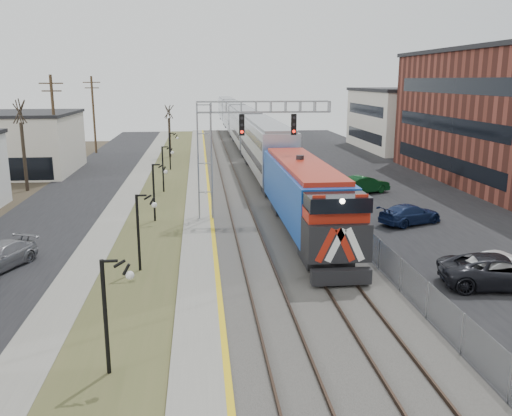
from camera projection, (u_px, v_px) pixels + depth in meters
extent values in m
cube|color=black|center=(67.00, 202.00, 43.30)|extent=(7.00, 120.00, 0.04)
cube|color=gray|center=(124.00, 200.00, 43.76)|extent=(2.00, 120.00, 0.08)
cube|color=#4B502A|center=(162.00, 199.00, 44.07)|extent=(4.00, 120.00, 0.06)
cube|color=gray|center=(199.00, 197.00, 44.35)|extent=(2.00, 120.00, 0.24)
cube|color=#595651|center=(259.00, 196.00, 44.87)|extent=(8.00, 120.00, 0.20)
cube|color=black|center=(399.00, 194.00, 46.11)|extent=(16.00, 120.00, 0.04)
cube|color=gold|center=(209.00, 196.00, 44.41)|extent=(0.24, 120.00, 0.01)
cube|color=#2D2119|center=(226.00, 195.00, 44.55)|extent=(0.08, 120.00, 0.15)
cube|color=#2D2119|center=(244.00, 195.00, 44.70)|extent=(0.08, 120.00, 0.15)
cube|color=#2D2119|center=(268.00, 194.00, 44.90)|extent=(0.08, 120.00, 0.15)
cube|color=#2D2119|center=(286.00, 194.00, 45.05)|extent=(0.08, 120.00, 0.15)
cube|color=#1445A7|center=(305.00, 199.00, 32.90)|extent=(3.00, 17.00, 4.25)
cube|color=black|center=(341.00, 277.00, 24.90)|extent=(2.80, 0.50, 0.70)
cube|color=#A3A5AD|center=(265.00, 149.00, 52.42)|extent=(3.00, 22.00, 5.33)
cube|color=#A3A5AD|center=(245.00, 128.00, 74.49)|extent=(3.00, 22.00, 5.33)
cube|color=#A3A5AD|center=(234.00, 117.00, 96.55)|extent=(3.00, 22.00, 5.33)
cube|color=#A3A5AD|center=(227.00, 110.00, 118.61)|extent=(3.00, 22.00, 5.33)
cube|color=gray|center=(205.00, 163.00, 36.73)|extent=(1.00, 1.00, 8.00)
cube|color=gray|center=(263.00, 107.00, 36.28)|extent=(9.00, 0.80, 0.80)
cube|color=black|center=(242.00, 125.00, 35.95)|extent=(0.35, 0.25, 1.40)
cube|color=black|center=(294.00, 124.00, 36.31)|extent=(0.35, 0.25, 1.40)
cylinder|color=black|center=(106.00, 319.00, 17.49)|extent=(0.14, 0.14, 4.00)
cylinder|color=black|center=(138.00, 234.00, 27.16)|extent=(0.14, 0.14, 4.00)
cylinder|color=black|center=(154.00, 193.00, 36.84)|extent=(0.14, 0.14, 4.00)
cylinder|color=black|center=(163.00, 170.00, 46.52)|extent=(0.14, 0.14, 4.00)
cylinder|color=black|center=(170.00, 152.00, 58.13)|extent=(0.14, 0.14, 4.00)
cylinder|color=#4C3823|center=(55.00, 129.00, 51.53)|extent=(0.28, 0.28, 10.00)
cylinder|color=#4C3823|center=(94.00, 115.00, 70.88)|extent=(0.28, 0.28, 10.00)
cube|color=gray|center=(309.00, 187.00, 45.13)|extent=(0.04, 120.00, 1.60)
cube|color=beige|center=(4.00, 144.00, 56.16)|extent=(14.00, 12.00, 6.00)
cube|color=beige|center=(420.00, 120.00, 75.64)|extent=(16.00, 18.00, 8.00)
cylinder|color=#382D23|center=(24.00, 157.00, 47.00)|extent=(0.30, 0.30, 5.95)
cylinder|color=#382D23|center=(170.00, 138.00, 67.65)|extent=(0.30, 0.30, 4.90)
imported|color=white|center=(506.00, 269.00, 25.82)|extent=(4.58, 2.40, 1.44)
imported|color=black|center=(500.00, 272.00, 25.25)|extent=(5.89, 3.45, 1.54)
imported|color=#16244D|center=(410.00, 215.00, 36.44)|extent=(4.98, 3.54, 1.34)
imported|color=gray|center=(337.00, 188.00, 45.34)|extent=(3.92, 1.80, 1.30)
imported|color=#0B3817|center=(364.00, 185.00, 46.27)|extent=(4.85, 3.25, 1.51)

